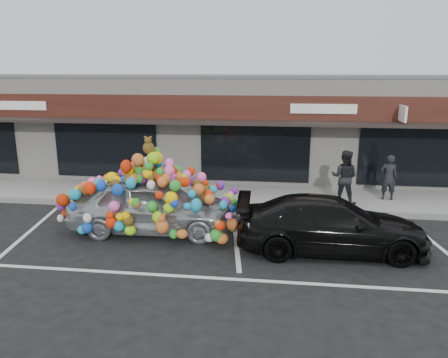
# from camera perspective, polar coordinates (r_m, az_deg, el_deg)

# --- Properties ---
(ground) EXTENTS (90.00, 90.00, 0.00)m
(ground) POSITION_cam_1_polar(r_m,az_deg,el_deg) (12.66, -11.38, -7.23)
(ground) COLOR black
(ground) RESTS_ON ground
(shop_building) EXTENTS (24.00, 7.20, 4.31)m
(shop_building) POSITION_cam_1_polar(r_m,az_deg,el_deg) (20.12, -4.06, 7.27)
(shop_building) COLOR beige
(shop_building) RESTS_ON ground
(sidewalk) EXTENTS (26.00, 3.00, 0.15)m
(sidewalk) POSITION_cam_1_polar(r_m,az_deg,el_deg) (16.27, -6.97, -1.95)
(sidewalk) COLOR gray
(sidewalk) RESTS_ON ground
(kerb) EXTENTS (26.00, 0.18, 0.16)m
(kerb) POSITION_cam_1_polar(r_m,az_deg,el_deg) (14.89, -8.37, -3.53)
(kerb) COLOR slate
(kerb) RESTS_ON ground
(parking_stripe_left) EXTENTS (0.73, 4.37, 0.01)m
(parking_stripe_left) POSITION_cam_1_polar(r_m,az_deg,el_deg) (14.15, -23.57, -5.85)
(parking_stripe_left) COLOR silver
(parking_stripe_left) RESTS_ON ground
(parking_stripe_mid) EXTENTS (0.73, 4.37, 0.01)m
(parking_stripe_mid) POSITION_cam_1_polar(r_m,az_deg,el_deg) (12.28, 1.53, -7.62)
(parking_stripe_mid) COLOR silver
(parking_stripe_mid) RESTS_ON ground
(parking_stripe_right) EXTENTS (0.73, 4.37, 0.01)m
(parking_stripe_right) POSITION_cam_1_polar(r_m,az_deg,el_deg) (12.95, 26.29, -7.96)
(parking_stripe_right) COLOR silver
(parking_stripe_right) RESTS_ON ground
(lane_line) EXTENTS (14.00, 0.12, 0.01)m
(lane_line) POSITION_cam_1_polar(r_m,az_deg,el_deg) (10.13, -4.55, -12.59)
(lane_line) COLOR silver
(lane_line) RESTS_ON ground
(toy_car) EXTENTS (3.34, 4.99, 2.88)m
(toy_car) POSITION_cam_1_polar(r_m,az_deg,el_deg) (12.60, -9.53, -2.56)
(toy_car) COLOR gray
(toy_car) RESTS_ON ground
(black_sedan) EXTENTS (2.13, 4.89, 1.40)m
(black_sedan) POSITION_cam_1_polar(r_m,az_deg,el_deg) (11.51, 13.86, -5.84)
(black_sedan) COLOR black
(black_sedan) RESTS_ON ground
(pedestrian_a) EXTENTS (0.59, 0.41, 1.58)m
(pedestrian_a) POSITION_cam_1_polar(r_m,az_deg,el_deg) (16.07, 20.70, 0.22)
(pedestrian_a) COLOR #25242A
(pedestrian_a) RESTS_ON sidewalk
(pedestrian_b) EXTENTS (1.07, 0.95, 1.82)m
(pedestrian_b) POSITION_cam_1_polar(r_m,az_deg,el_deg) (15.09, 15.46, 0.24)
(pedestrian_b) COLOR black
(pedestrian_b) RESTS_ON sidewalk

